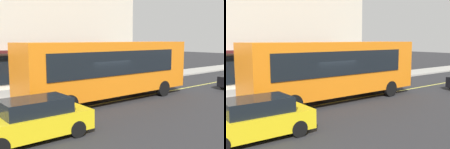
% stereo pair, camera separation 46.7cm
% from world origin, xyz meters
% --- Properties ---
extents(ground, '(120.00, 120.00, 0.00)m').
position_xyz_m(ground, '(0.00, 0.00, 0.00)').
color(ground, '#28282B').
extents(sidewalk, '(80.00, 3.01, 0.15)m').
position_xyz_m(sidewalk, '(0.00, 5.64, 0.07)').
color(sidewalk, '#9E9B93').
rests_on(sidewalk, ground).
extents(lane_centre_stripe, '(36.00, 0.16, 0.01)m').
position_xyz_m(lane_centre_stripe, '(0.00, 0.00, 0.00)').
color(lane_centre_stripe, '#D8D14C').
rests_on(lane_centre_stripe, ground).
extents(bus, '(11.14, 2.63, 3.50)m').
position_xyz_m(bus, '(0.87, 0.32, 1.99)').
color(bus, orange).
rests_on(bus, ground).
extents(traffic_light, '(0.30, 0.52, 3.20)m').
position_xyz_m(traffic_light, '(6.99, 4.67, 2.53)').
color(traffic_light, '#2D2D33').
rests_on(traffic_light, sidewalk).
extents(car_yellow, '(4.34, 1.93, 1.52)m').
position_xyz_m(car_yellow, '(-5.39, -2.85, 0.74)').
color(car_yellow, yellow).
rests_on(car_yellow, ground).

